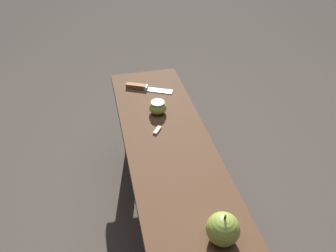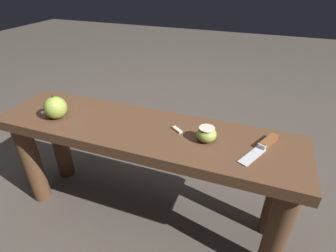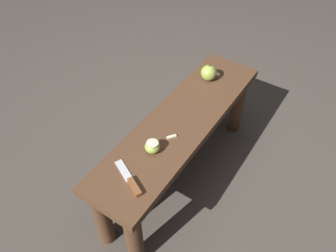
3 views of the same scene
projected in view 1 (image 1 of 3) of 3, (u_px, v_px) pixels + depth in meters
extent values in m
plane|color=#4C443D|center=(171.00, 231.00, 1.37)|extent=(8.00, 8.00, 0.00)
cube|color=brown|center=(172.00, 157.00, 1.11)|extent=(1.15, 0.30, 0.04)
cylinder|color=brown|center=(130.00, 123.00, 1.62)|extent=(0.08, 0.08, 0.41)
cylinder|color=brown|center=(165.00, 118.00, 1.65)|extent=(0.08, 0.08, 0.41)
cube|color=silver|center=(159.00, 91.00, 1.40)|extent=(0.08, 0.12, 0.00)
cube|color=silver|center=(146.00, 88.00, 1.40)|extent=(0.03, 0.02, 0.02)
cube|color=brown|center=(136.00, 86.00, 1.41)|extent=(0.06, 0.09, 0.02)
sphere|color=#9EB747|center=(223.00, 229.00, 0.81)|extent=(0.09, 0.09, 0.09)
cylinder|color=#4C3319|center=(225.00, 218.00, 0.78)|extent=(0.01, 0.01, 0.02)
ellipsoid|color=#9EB747|center=(157.00, 107.00, 1.26)|extent=(0.07, 0.07, 0.05)
cylinder|color=beige|center=(157.00, 102.00, 1.24)|extent=(0.05, 0.05, 0.00)
cube|color=beige|center=(157.00, 130.00, 1.18)|extent=(0.04, 0.04, 0.01)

